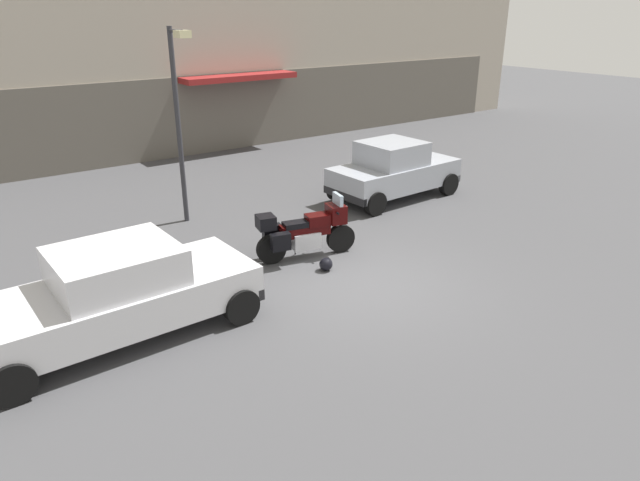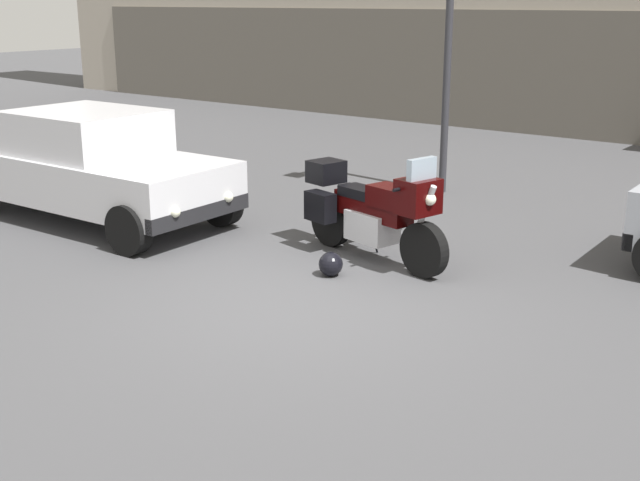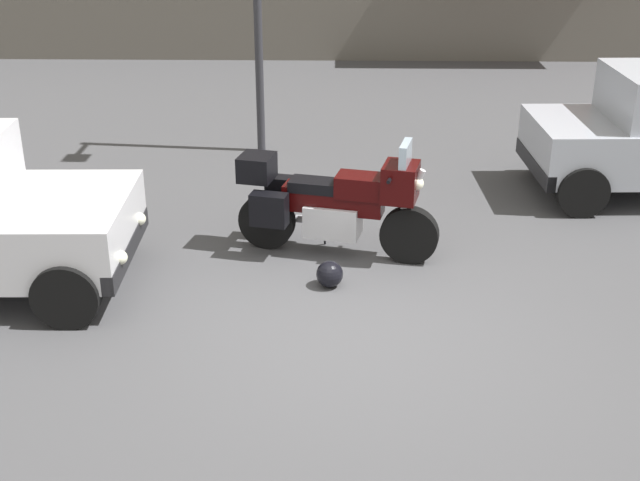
{
  "view_description": "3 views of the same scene",
  "coord_description": "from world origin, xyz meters",
  "views": [
    {
      "loc": [
        -6.77,
        -7.76,
        5.1
      ],
      "look_at": [
        -0.5,
        0.88,
        0.76
      ],
      "focal_mm": 32.41,
      "sensor_mm": 36.0,
      "label": 1
    },
    {
      "loc": [
        5.01,
        -6.13,
        3.04
      ],
      "look_at": [
        0.16,
        0.22,
        0.68
      ],
      "focal_mm": 45.98,
      "sensor_mm": 36.0,
      "label": 2
    },
    {
      "loc": [
        -0.2,
        -6.84,
        4.01
      ],
      "look_at": [
        -0.37,
        0.72,
        0.64
      ],
      "focal_mm": 47.56,
      "sensor_mm": 36.0,
      "label": 3
    }
  ],
  "objects": [
    {
      "name": "motorcycle",
      "position": [
        -0.25,
        1.79,
        0.62
      ],
      "size": [
        2.23,
        1.01,
        1.36
      ],
      "rotation": [
        0.0,
        0.0,
        -0.23
      ],
      "color": "black",
      "rests_on": "ground"
    },
    {
      "name": "helmet",
      "position": [
        -0.27,
        0.99,
        0.14
      ],
      "size": [
        0.28,
        0.28,
        0.28
      ],
      "primitive_type": "sphere",
      "color": "black",
      "rests_on": "ground"
    },
    {
      "name": "ground_plane",
      "position": [
        0.0,
        0.0,
        0.0
      ],
      "size": [
        80.0,
        80.0,
        0.0
      ],
      "primitive_type": "plane",
      "color": "#424244"
    }
  ]
}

